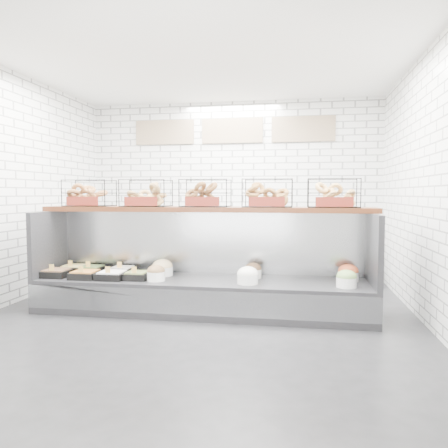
# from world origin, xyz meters

# --- Properties ---
(ground) EXTENTS (5.50, 5.50, 0.00)m
(ground) POSITION_xyz_m (0.00, 0.00, 0.00)
(ground) COLOR black
(ground) RESTS_ON ground
(room_shell) EXTENTS (5.02, 5.51, 3.01)m
(room_shell) POSITION_xyz_m (0.00, 0.60, 2.06)
(room_shell) COLOR silver
(room_shell) RESTS_ON ground
(display_case) EXTENTS (4.00, 0.90, 1.20)m
(display_case) POSITION_xyz_m (-0.02, 0.34, 0.33)
(display_case) COLOR black
(display_case) RESTS_ON ground
(bagel_shelf) EXTENTS (4.10, 0.50, 0.40)m
(bagel_shelf) POSITION_xyz_m (0.00, 0.52, 1.38)
(bagel_shelf) COLOR #3E1B0D
(bagel_shelf) RESTS_ON display_case
(prep_counter) EXTENTS (4.00, 0.60, 1.20)m
(prep_counter) POSITION_xyz_m (-0.00, 2.43, 0.47)
(prep_counter) COLOR #93969B
(prep_counter) RESTS_ON ground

